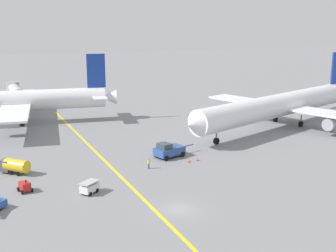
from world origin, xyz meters
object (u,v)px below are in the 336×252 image
Objects in this scene: gse_gpu_cart_small at (25,186)px; ground_crew_marshaller_foreground at (149,163)px; airliner_at_gate_left at (9,101)px; gse_baggage_cart_trailing at (89,187)px; airliner_being_pushed at (281,105)px; gse_fuel_bowser_stubby at (14,166)px; pushback_tug at (169,150)px; jet_bridge at (15,90)px; traffic_cone_wingtip_port at (189,161)px; traffic_cone_nose_left at (198,159)px.

gse_gpu_cart_small is 1.41× the size of ground_crew_marshaller_foreground.
gse_baggage_cart_trailing is (7.11, -49.73, -4.53)m from airliner_at_gate_left.
airliner_being_pushed is 41.83m from ground_crew_marshaller_foreground.
airliner_at_gate_left is 37.24m from gse_fuel_bowser_stubby.
gse_baggage_cart_trailing is (9.01, -12.76, -0.47)m from gse_fuel_bowser_stubby.
gse_gpu_cart_small is at bearing -164.12° from pushback_tug.
pushback_tug is 4.89× the size of ground_crew_marshaller_foreground.
jet_bridge is (5.32, 66.18, 2.47)m from gse_fuel_bowser_stubby.
traffic_cone_wingtip_port is (2.07, -4.07, -1.00)m from pushback_tug.
airliner_being_pushed reaches higher than pushback_tug.
airliner_at_gate_left reaches higher than ground_crew_marshaller_foreground.
airliner_being_pushed is at bearing 27.09° from traffic_cone_wingtip_port.
pushback_tug is at bearing 33.82° from gse_baggage_cart_trailing.
gse_gpu_cart_small reaches higher than traffic_cone_wingtip_port.
jet_bridge is at bearing 106.90° from pushback_tug.
airliner_being_pushed is (56.80, -26.78, -0.43)m from airliner_at_gate_left.
airliner_at_gate_left is 50.86m from traffic_cone_nose_left.
gse_baggage_cart_trailing is 0.19× the size of jet_bridge.
airliner_being_pushed reaches higher than traffic_cone_nose_left.
pushback_tug is 14.21× the size of traffic_cone_wingtip_port.
gse_baggage_cart_trailing is 5.21× the size of traffic_cone_nose_left.
gse_fuel_bowser_stubby is 8.03× the size of traffic_cone_wingtip_port.
airliner_being_pushed is 33.28m from traffic_cone_nose_left.
gse_gpu_cart_small is at bearing -172.53° from ground_crew_marshaller_foreground.
airliner_at_gate_left is at bearing -96.67° from jet_bridge.
gse_gpu_cart_small is at bearing -173.56° from traffic_cone_wingtip_port.
ground_crew_marshaller_foreground is at bearing -140.34° from pushback_tug.
airliner_at_gate_left is at bearing 123.25° from traffic_cone_nose_left.
gse_fuel_bowser_stubby is 2.77× the size of ground_crew_marshaller_foreground.
ground_crew_marshaller_foreground reaches higher than traffic_cone_wingtip_port.
gse_gpu_cart_small reaches higher than ground_crew_marshaller_foreground.
airliner_at_gate_left reaches higher than gse_baggage_cart_trailing.
gse_baggage_cart_trailing is 1.79× the size of ground_crew_marshaller_foreground.
traffic_cone_wingtip_port is (7.59, 0.50, -0.63)m from ground_crew_marshaller_foreground.
traffic_cone_nose_left is (29.65, -5.35, -1.05)m from gse_fuel_bowser_stubby.
gse_baggage_cart_trailing is at bearing -26.73° from gse_gpu_cart_small.
airliner_at_gate_left is 50.44m from gse_baggage_cart_trailing.
traffic_cone_wingtip_port is at bearing -63.02° from pushback_tug.
gse_gpu_cart_small reaches higher than gse_baggage_cart_trailing.
ground_crew_marshaller_foreground is 9.34m from traffic_cone_nose_left.
gse_fuel_bowser_stubby is at bearing 125.23° from gse_baggage_cart_trailing.
airliner_at_gate_left is 45.48m from pushback_tug.
airliner_being_pushed reaches higher than gse_fuel_bowser_stubby.
traffic_cone_wingtip_port is at bearing 3.77° from ground_crew_marshaller_foreground.
airliner_being_pushed is 6.76× the size of pushback_tug.
gse_baggage_cart_trailing is 13.19m from ground_crew_marshaller_foreground.
traffic_cone_nose_left is 75.63m from jet_bridge.
jet_bridge is (-3.69, 78.94, 2.94)m from gse_baggage_cart_trailing.
gse_gpu_cart_small is 74.99m from jet_bridge.
airliner_being_pushed is at bearing -25.24° from airliner_at_gate_left.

